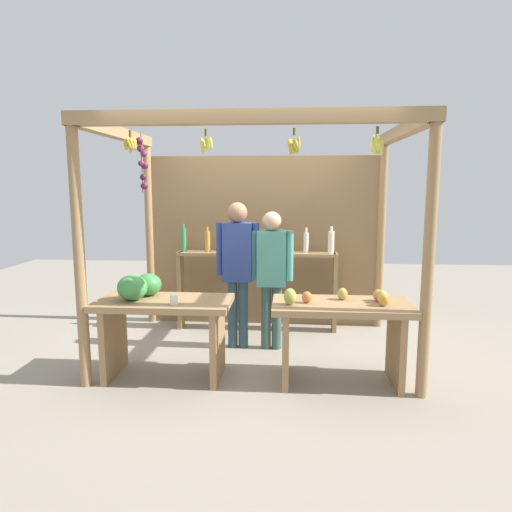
{
  "coord_description": "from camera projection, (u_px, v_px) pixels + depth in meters",
  "views": [
    {
      "loc": [
        0.36,
        -4.95,
        1.83
      ],
      "look_at": [
        0.0,
        -0.21,
        1.1
      ],
      "focal_mm": 32.32,
      "sensor_mm": 36.0,
      "label": 1
    }
  ],
  "objects": [
    {
      "name": "vendor_woman",
      "position": [
        272.0,
        268.0,
        5.11
      ],
      "size": [
        0.48,
        0.21,
        1.55
      ],
      "rotation": [
        0.0,
        0.0,
        -0.01
      ],
      "color": "#3A5752",
      "rests_on": "ground"
    },
    {
      "name": "fruit_counter_right",
      "position": [
        341.0,
        324.0,
        4.27
      ],
      "size": [
        1.27,
        0.64,
        0.92
      ],
      "color": "#99754C",
      "rests_on": "ground"
    },
    {
      "name": "fruit_counter_left",
      "position": [
        158.0,
        313.0,
        4.4
      ],
      "size": [
        1.27,
        0.65,
        1.01
      ],
      "color": "#99754C",
      "rests_on": "ground"
    },
    {
      "name": "market_stall",
      "position": [
        260.0,
        220.0,
        5.43
      ],
      "size": [
        3.15,
        2.17,
        2.46
      ],
      "color": "#99754C",
      "rests_on": "ground"
    },
    {
      "name": "bottle_shelf_unit",
      "position": [
        257.0,
        268.0,
        5.82
      ],
      "size": [
        2.02,
        0.22,
        1.36
      ],
      "color": "#99754C",
      "rests_on": "ground"
    },
    {
      "name": "ground_plane",
      "position": [
        257.0,
        350.0,
        5.18
      ],
      "size": [
        12.0,
        12.0,
        0.0
      ],
      "primitive_type": "plane",
      "color": "gray",
      "rests_on": "ground"
    },
    {
      "name": "vendor_man",
      "position": [
        238.0,
        261.0,
        5.14
      ],
      "size": [
        0.48,
        0.22,
        1.65
      ],
      "rotation": [
        0.0,
        0.0,
        -0.16
      ],
      "color": "#2D4B57",
      "rests_on": "ground"
    }
  ]
}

